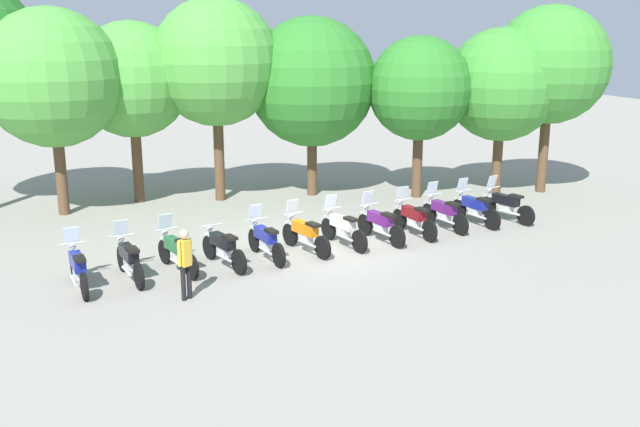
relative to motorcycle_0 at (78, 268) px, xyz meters
The scene contains 21 objects.
ground_plane 6.64m from the motorcycle_0, 12.01° to the left, with size 80.00×80.00×0.00m, color gray.
motorcycle_0 is the anchor object (origin of this frame).
motorcycle_1 1.23m from the motorcycle_0, 17.05° to the left, with size 0.73×2.16×1.37m.
motorcycle_2 2.44m from the motorcycle_0, 15.95° to the left, with size 0.91×2.10×1.37m.
motorcycle_3 3.59m from the motorcycle_0, 11.34° to the left, with size 0.91×2.10×0.99m.
motorcycle_4 4.81m from the motorcycle_0, 12.11° to the left, with size 0.71×2.16×1.37m.
motorcycle_5 6.01m from the motorcycle_0, 12.49° to the left, with size 0.91×2.10×1.37m.
motorcycle_6 7.22m from the motorcycle_0, 12.53° to the left, with size 0.82×2.13×1.37m.
motorcycle_7 8.40m from the motorcycle_0, 11.72° to the left, with size 0.80×2.14×1.37m.
motorcycle_8 9.61m from the motorcycle_0, 12.00° to the left, with size 0.68×2.17×1.37m.
motorcycle_9 10.84m from the motorcycle_0, 12.70° to the left, with size 0.71×2.16×1.37m.
motorcycle_10 12.03m from the motorcycle_0, 12.56° to the left, with size 0.74×2.15×1.37m.
motorcycle_11 13.20m from the motorcycle_0, 11.94° to the left, with size 0.90×2.10×1.37m.
person_0 2.77m from the motorcycle_0, 30.75° to the right, with size 0.37×0.30×1.64m.
tree_1 8.57m from the motorcycle_0, 95.12° to the left, with size 4.42×4.42×6.67m.
tree_2 9.65m from the motorcycle_0, 78.29° to the left, with size 3.95×3.95×6.26m.
tree_3 10.34m from the motorcycle_0, 60.59° to the left, with size 4.40×4.40×7.06m.
tree_4 11.90m from the motorcycle_0, 45.16° to the left, with size 4.61×4.61×6.44m.
tree_5 13.75m from the motorcycle_0, 29.80° to the left, with size 3.68×3.68×5.77m.
tree_6 16.38m from the motorcycle_0, 23.49° to the left, with size 4.09×4.09×6.06m.
tree_7 18.01m from the motorcycle_0, 20.33° to the left, with size 4.27×4.27×6.84m.
Camera 1 is at (-5.55, -18.17, 5.89)m, focal length 40.06 mm.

